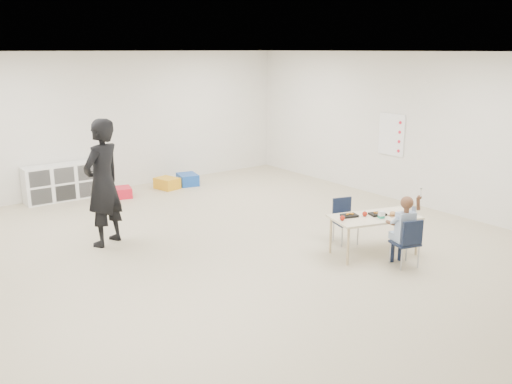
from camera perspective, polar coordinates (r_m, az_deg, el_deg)
room at (r=7.58m, az=-1.68°, el=3.89°), size 9.00×9.02×2.80m
table at (r=7.88m, az=12.28°, el=-4.42°), size 1.35×0.94×0.56m
chair_near at (r=7.54m, az=15.41°, el=-5.10°), size 0.40×0.39×0.68m
chair_far at (r=8.21m, az=9.46°, el=-3.09°), size 0.40×0.39×0.68m
child at (r=7.47m, az=15.51°, el=-3.70°), size 0.56×0.56×1.06m
lunch_tray_near at (r=7.85m, az=12.68°, el=-2.28°), size 0.26×0.22×0.03m
lunch_tray_far at (r=7.70m, az=9.81°, el=-2.45°), size 0.26×0.22×0.03m
milk_carton at (r=7.69m, az=13.06°, el=-2.38°), size 0.09×0.09×0.10m
bread_roll at (r=7.85m, az=14.21°, el=-2.21°), size 0.09×0.09×0.07m
apple_near at (r=7.74m, az=11.38°, el=-2.27°), size 0.07×0.07×0.07m
apple_far at (r=7.50m, az=9.07°, el=-2.72°), size 0.07×0.07×0.07m
cubby_shelf at (r=11.09m, az=-19.77°, el=0.98°), size 1.40×0.40×0.70m
rules_poster at (r=10.75m, az=14.07°, el=5.89°), size 0.02×0.60×0.80m
adult at (r=8.22m, az=-15.81°, el=0.93°), size 0.82×0.72×1.88m
bin_red at (r=11.00m, az=-13.85°, el=-0.02°), size 0.40×0.47×0.20m
bin_yellow at (r=11.49m, az=-9.35°, el=0.92°), size 0.46×0.54×0.23m
bin_blue at (r=11.74m, az=-7.21°, el=1.33°), size 0.48×0.56×0.24m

